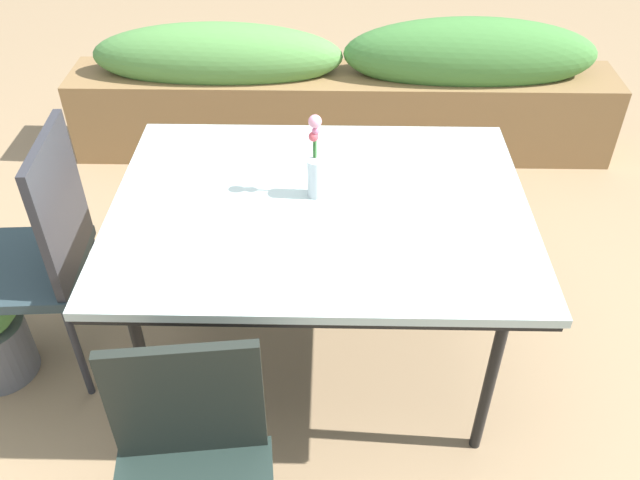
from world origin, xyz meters
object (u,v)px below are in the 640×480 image
chair_near_left (191,479)px  planter_box (345,91)px  flower_vase (316,167)px  chair_end_left (38,248)px  dining_table (320,215)px

chair_near_left → planter_box: size_ratio=0.28×
flower_vase → chair_end_left: bearing=-177.1°
dining_table → flower_vase: 0.17m
flower_vase → chair_near_left: bearing=-108.7°
dining_table → planter_box: 1.69m
flower_vase → planter_box: flower_vase is taller
chair_end_left → planter_box: size_ratio=0.33×
dining_table → flower_vase: (-0.02, 0.06, 0.16)m
dining_table → chair_end_left: (-1.01, 0.01, -0.17)m
planter_box → chair_end_left: bearing=-124.4°
dining_table → planter_box: (0.11, 1.65, -0.36)m
chair_end_left → planter_box: (1.12, 1.64, -0.19)m
chair_end_left → flower_vase: size_ratio=3.38×
dining_table → planter_box: size_ratio=0.46×
dining_table → planter_box: bearing=86.2°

